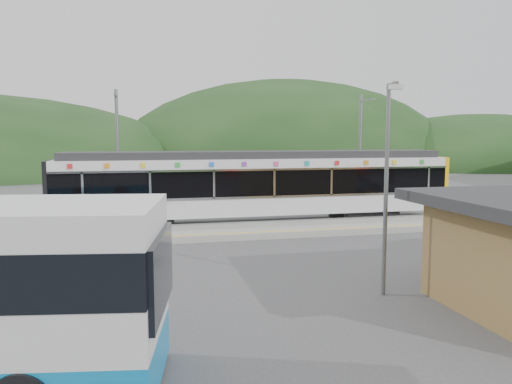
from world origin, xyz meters
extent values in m
plane|color=#4C4C4F|center=(0.00, 0.00, 0.00)|extent=(120.00, 120.00, 0.00)
ellipsoid|color=#1E3D19|center=(16.00, 54.00, 0.00)|extent=(52.00, 39.00, 26.00)
ellipsoid|color=#1E3D19|center=(45.00, 48.00, 0.00)|extent=(44.00, 33.00, 16.00)
cube|color=#9E9E99|center=(0.00, 3.30, 0.15)|extent=(26.00, 3.20, 0.30)
cube|color=yellow|center=(0.00, 2.00, 0.30)|extent=(26.00, 0.10, 0.01)
cube|color=black|center=(-5.92, 6.00, 0.30)|extent=(3.20, 2.20, 0.56)
cube|color=black|center=(6.08, 6.00, 0.30)|extent=(3.20, 2.20, 0.56)
cube|color=silver|center=(0.08, 6.00, 1.04)|extent=(20.00, 2.90, 0.92)
cube|color=black|center=(0.08, 6.00, 2.23)|extent=(20.00, 2.96, 1.45)
cube|color=silver|center=(0.08, 4.50, 1.55)|extent=(20.00, 0.05, 0.10)
cube|color=silver|center=(0.08, 4.50, 2.90)|extent=(20.00, 0.05, 0.10)
cube|color=silver|center=(0.08, 6.00, 3.17)|extent=(20.00, 2.90, 0.45)
cube|color=#2D2D30|center=(0.08, 6.00, 3.58)|extent=(19.40, 2.50, 0.36)
cube|color=#F1B60C|center=(10.20, 6.00, 1.90)|extent=(0.24, 2.92, 3.00)
cube|color=black|center=(-10.02, 6.00, 1.90)|extent=(0.20, 2.92, 3.00)
cube|color=silver|center=(-8.42, 4.50, 2.23)|extent=(0.10, 0.05, 1.35)
cube|color=silver|center=(-5.42, 4.50, 2.23)|extent=(0.10, 0.05, 1.35)
cube|color=silver|center=(-2.42, 4.50, 2.23)|extent=(0.10, 0.05, 1.35)
cube|color=silver|center=(0.58, 4.50, 2.23)|extent=(0.10, 0.05, 1.35)
cube|color=silver|center=(3.58, 4.50, 2.23)|extent=(0.10, 0.05, 1.35)
cube|color=silver|center=(6.58, 4.50, 2.23)|extent=(0.10, 0.05, 1.35)
cube|color=silver|center=(9.08, 4.50, 2.23)|extent=(0.10, 0.05, 1.35)
cube|color=red|center=(-8.92, 4.51, 3.18)|extent=(0.22, 0.04, 0.22)
cube|color=orange|center=(-7.32, 4.51, 3.18)|extent=(0.22, 0.04, 0.22)
cube|color=yellow|center=(-5.72, 4.51, 3.18)|extent=(0.22, 0.04, 0.22)
cube|color=green|center=(-4.12, 4.51, 3.18)|extent=(0.22, 0.04, 0.22)
cube|color=blue|center=(-2.52, 4.51, 3.18)|extent=(0.22, 0.04, 0.22)
cube|color=purple|center=(-0.92, 4.51, 3.18)|extent=(0.22, 0.04, 0.22)
cube|color=#E54C8C|center=(0.68, 4.51, 3.18)|extent=(0.22, 0.04, 0.22)
cube|color=#19A5A5|center=(2.28, 4.51, 3.18)|extent=(0.22, 0.04, 0.22)
cube|color=red|center=(3.88, 4.51, 3.18)|extent=(0.22, 0.04, 0.22)
cube|color=orange|center=(5.48, 4.51, 3.18)|extent=(0.22, 0.04, 0.22)
cube|color=yellow|center=(7.08, 4.51, 3.18)|extent=(0.22, 0.04, 0.22)
cube|color=green|center=(8.68, 4.51, 3.18)|extent=(0.22, 0.04, 0.22)
cylinder|color=slate|center=(-7.00, 8.60, 3.50)|extent=(0.18, 0.18, 7.00)
cube|color=slate|center=(-7.00, 7.80, 6.60)|extent=(0.08, 1.80, 0.08)
cylinder|color=slate|center=(7.00, 8.60, 3.50)|extent=(0.18, 0.18, 7.00)
cube|color=slate|center=(7.00, 7.80, 6.60)|extent=(0.08, 1.80, 0.08)
cylinder|color=black|center=(-7.47, -10.10, 0.50)|extent=(1.47, 3.04, 1.01)
cylinder|color=slate|center=(0.82, -6.47, 2.97)|extent=(0.12, 0.12, 5.94)
cube|color=slate|center=(0.82, -6.92, 5.84)|extent=(0.40, 0.98, 0.12)
cube|color=silver|center=(0.82, -7.37, 5.76)|extent=(0.39, 0.27, 0.12)
camera|label=1|loc=(-5.87, -19.13, 4.49)|focal=35.00mm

